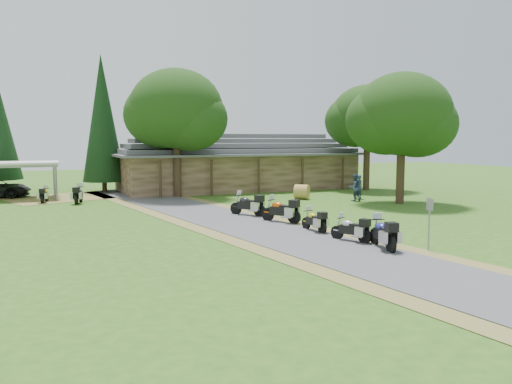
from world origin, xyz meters
name	(u,v)px	position (x,y,z in m)	size (l,w,h in m)	color
ground	(325,248)	(0.00, 0.00, 0.00)	(120.00, 120.00, 0.00)	#2C5217
driveway	(270,232)	(-0.50, 4.00, 0.00)	(46.00, 46.00, 0.00)	#49494C
lodge	(238,161)	(6.00, 24.00, 2.45)	(21.40, 9.40, 4.90)	#4F3E29
carport	(14,181)	(-11.86, 23.48, 1.35)	(6.24, 4.16, 2.70)	silver
motorcycle_row_a	(383,232)	(1.99, -1.11, 0.67)	(1.96, 0.64, 1.34)	navy
motorcycle_row_b	(351,228)	(1.66, 0.59, 0.59)	(1.73, 0.56, 1.18)	#B1B4B9
motorcycle_row_c	(314,219)	(1.45, 3.27, 0.57)	(1.66, 0.54, 1.14)	gold
motorcycle_row_d	(281,209)	(1.19, 6.19, 0.70)	(2.06, 0.67, 1.41)	#BA480C
motorcycle_row_e	(248,204)	(0.53, 9.08, 0.69)	(2.02, 0.66, 1.38)	black
motorcycle_carport_a	(44,194)	(-9.89, 20.42, 0.57)	(1.66, 0.54, 1.14)	#C79600
motorcycle_carport_b	(78,194)	(-7.78, 18.95, 0.66)	(1.93, 0.63, 1.32)	slate
person_a	(359,185)	(11.11, 13.15, 1.04)	(0.59, 0.42, 2.07)	#2E3C57
person_b	(355,185)	(10.13, 12.27, 1.12)	(0.64, 0.46, 2.25)	#2E3C57
hay_bale	(302,192)	(7.29, 14.80, 0.53)	(1.06, 1.06, 0.97)	#A67D3C
sign_post	(429,224)	(3.41, -2.12, 1.04)	(0.37, 0.06, 2.08)	gray
oak_lodge_left	(177,126)	(-0.61, 19.86, 5.33)	(7.01, 7.01, 10.66)	black
oak_lodge_right	(367,130)	(15.71, 18.44, 5.11)	(6.25, 6.25, 10.22)	black
oak_driveway	(402,132)	(12.08, 9.82, 4.86)	(6.52, 6.52, 9.72)	black
cedar_near	(103,124)	(-5.16, 25.92, 5.63)	(3.40, 3.40, 11.25)	black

